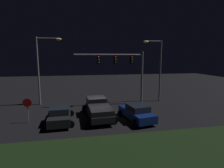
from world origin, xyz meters
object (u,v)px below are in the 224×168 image
at_px(pickup_truck, 98,108).
at_px(traffic_signal_gantry, 123,65).
at_px(street_lamp_left, 43,62).
at_px(stop_sign, 27,106).
at_px(car_sedan_far, 137,112).
at_px(street_lamp_right, 157,63).
at_px(car_sedan, 60,115).

relative_size(pickup_truck, traffic_signal_gantry, 0.66).
bearing_deg(street_lamp_left, stop_sign, -93.10).
bearing_deg(traffic_signal_gantry, pickup_truck, -129.72).
relative_size(street_lamp_left, stop_sign, 3.67).
bearing_deg(stop_sign, car_sedan_far, -6.42).
distance_m(street_lamp_left, stop_sign, 7.31).
distance_m(street_lamp_right, stop_sign, 15.93).
relative_size(street_lamp_right, stop_sign, 3.58).
bearing_deg(car_sedan, car_sedan_far, -97.72).
height_order(pickup_truck, street_lamp_right, street_lamp_right).
xyz_separation_m(pickup_truck, car_sedan, (-3.47, -0.69, -0.26)).
bearing_deg(traffic_signal_gantry, street_lamp_left, 169.03).
distance_m(car_sedan, traffic_signal_gantry, 9.52).
bearing_deg(stop_sign, pickup_truck, 2.36).
distance_m(traffic_signal_gantry, stop_sign, 11.28).
relative_size(traffic_signal_gantry, street_lamp_left, 1.02).
height_order(pickup_truck, car_sedan_far, pickup_truck).
distance_m(car_sedan, car_sedan_far, 6.96).
distance_m(car_sedan, street_lamp_left, 8.46).
distance_m(car_sedan, stop_sign, 2.93).
bearing_deg(car_sedan_far, pickup_truck, 59.07).
xyz_separation_m(car_sedan, street_lamp_left, (-2.44, 6.77, 4.45)).
height_order(street_lamp_right, stop_sign, street_lamp_right).
xyz_separation_m(car_sedan, street_lamp_right, (11.78, 5.86, 4.30)).
relative_size(street_lamp_left, street_lamp_right, 1.03).
xyz_separation_m(street_lamp_right, stop_sign, (-14.57, -5.43, -3.47)).
height_order(car_sedan_far, stop_sign, stop_sign).
bearing_deg(car_sedan, pickup_truck, -81.00).
xyz_separation_m(pickup_truck, street_lamp_right, (8.31, 5.17, 4.04)).
bearing_deg(traffic_signal_gantry, car_sedan_far, -90.74).
relative_size(car_sedan, stop_sign, 2.00).
bearing_deg(pickup_truck, traffic_signal_gantry, -42.76).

